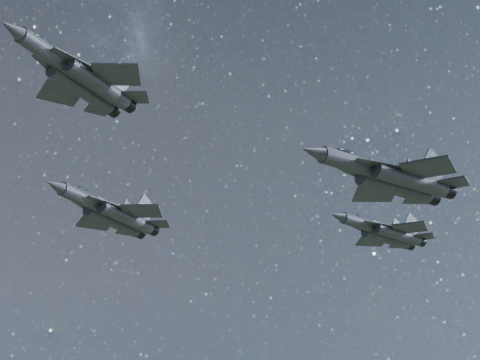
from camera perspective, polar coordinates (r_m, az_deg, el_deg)
jet_lead at (r=70.93m, az=-11.29°, el=7.17°), size 15.96×10.57×4.07m
jet_left at (r=98.29m, az=-9.13°, el=-2.34°), size 18.83×12.61×4.76m
jet_right at (r=79.16m, az=10.70°, el=0.20°), size 18.97×13.32×4.79m
jet_slot at (r=97.40m, az=10.25°, el=-3.66°), size 15.30×10.93×3.91m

